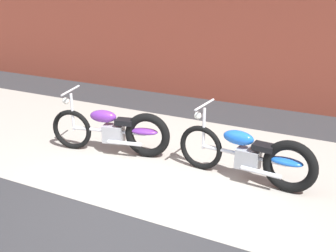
{
  "coord_description": "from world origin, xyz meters",
  "views": [
    {
      "loc": [
        2.26,
        -3.39,
        2.67
      ],
      "look_at": [
        -0.01,
        1.17,
        0.75
      ],
      "focal_mm": 41.87,
      "sensor_mm": 36.0,
      "label": 1
    }
  ],
  "objects": [
    {
      "name": "motorcycle_purple",
      "position": [
        -1.05,
        1.46,
        0.4
      ],
      "size": [
        1.98,
        0.7,
        1.03
      ],
      "rotation": [
        0.0,
        0.0,
        3.36
      ],
      "color": "black",
      "rests_on": "ground"
    },
    {
      "name": "motorcycle_blue",
      "position": [
        1.14,
        1.48,
        0.4
      ],
      "size": [
        2.01,
        0.58,
        1.03
      ],
      "rotation": [
        0.0,
        0.0,
        3.06
      ],
      "color": "black",
      "rests_on": "ground"
    },
    {
      "name": "ground_plane",
      "position": [
        0.0,
        0.0,
        0.0
      ],
      "size": [
        80.0,
        80.0,
        0.0
      ],
      "primitive_type": "plane",
      "color": "#2D2D30"
    },
    {
      "name": "sidewalk_slab",
      "position": [
        0.0,
        1.75,
        0.0
      ],
      "size": [
        36.0,
        3.5,
        0.01
      ],
      "primitive_type": "cube",
      "color": "#9E998E",
      "rests_on": "ground"
    }
  ]
}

